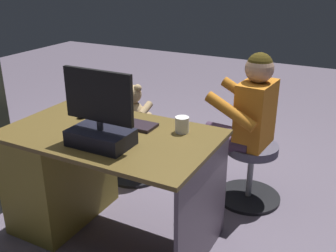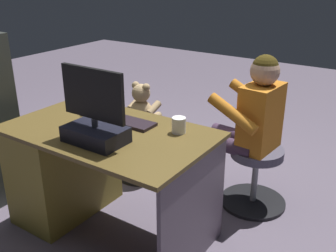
{
  "view_description": "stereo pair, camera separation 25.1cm",
  "coord_description": "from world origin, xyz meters",
  "px_view_note": "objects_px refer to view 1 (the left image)",
  "views": [
    {
      "loc": [
        -1.3,
        2.11,
        1.63
      ],
      "look_at": [
        -0.22,
        0.05,
        0.68
      ],
      "focal_mm": 42.13,
      "sensor_mm": 36.0,
      "label": 1
    },
    {
      "loc": [
        -1.52,
        1.98,
        1.63
      ],
      "look_at": [
        -0.22,
        0.05,
        0.68
      ],
      "focal_mm": 42.13,
      "sensor_mm": 36.0,
      "label": 2
    }
  ],
  "objects_px": {
    "visitor_chair": "(250,169)",
    "cup": "(182,125)",
    "computer_mouse": "(83,115)",
    "tv_remote": "(82,131)",
    "monitor": "(100,124)",
    "desk": "(72,170)",
    "teddy_bear": "(134,107)",
    "office_chair_teddy": "(134,148)",
    "keyboard": "(125,123)",
    "person": "(243,115)"
  },
  "relations": [
    {
      "from": "computer_mouse",
      "to": "teddy_bear",
      "type": "xyz_separation_m",
      "value": [
        0.0,
        -0.61,
        -0.14
      ]
    },
    {
      "from": "cup",
      "to": "teddy_bear",
      "type": "xyz_separation_m",
      "value": [
        0.68,
        -0.53,
        -0.16
      ]
    },
    {
      "from": "monitor",
      "to": "person",
      "type": "height_order",
      "value": "monitor"
    },
    {
      "from": "office_chair_teddy",
      "to": "visitor_chair",
      "type": "bearing_deg",
      "value": -175.12
    },
    {
      "from": "cup",
      "to": "person",
      "type": "height_order",
      "value": "person"
    },
    {
      "from": "teddy_bear",
      "to": "visitor_chair",
      "type": "relative_size",
      "value": 0.73
    },
    {
      "from": "cup",
      "to": "tv_remote",
      "type": "xyz_separation_m",
      "value": [
        0.53,
        0.28,
        -0.04
      ]
    },
    {
      "from": "computer_mouse",
      "to": "person",
      "type": "bearing_deg",
      "value": -142.39
    },
    {
      "from": "desk",
      "to": "office_chair_teddy",
      "type": "bearing_deg",
      "value": -91.83
    },
    {
      "from": "cup",
      "to": "visitor_chair",
      "type": "height_order",
      "value": "cup"
    },
    {
      "from": "visitor_chair",
      "to": "tv_remote",
      "type": "bearing_deg",
      "value": 47.34
    },
    {
      "from": "visitor_chair",
      "to": "cup",
      "type": "bearing_deg",
      "value": 65.14
    },
    {
      "from": "tv_remote",
      "to": "teddy_bear",
      "type": "bearing_deg",
      "value": -74.48
    },
    {
      "from": "tv_remote",
      "to": "monitor",
      "type": "bearing_deg",
      "value": 161.88
    },
    {
      "from": "keyboard",
      "to": "cup",
      "type": "xyz_separation_m",
      "value": [
        -0.37,
        -0.05,
        0.04
      ]
    },
    {
      "from": "monitor",
      "to": "office_chair_teddy",
      "type": "bearing_deg",
      "value": -67.7
    },
    {
      "from": "computer_mouse",
      "to": "cup",
      "type": "distance_m",
      "value": 0.68
    },
    {
      "from": "computer_mouse",
      "to": "monitor",
      "type": "bearing_deg",
      "value": 141.3
    },
    {
      "from": "monitor",
      "to": "person",
      "type": "distance_m",
      "value": 1.1
    },
    {
      "from": "computer_mouse",
      "to": "tv_remote",
      "type": "bearing_deg",
      "value": 126.8
    },
    {
      "from": "monitor",
      "to": "teddy_bear",
      "type": "distance_m",
      "value": 1.0
    },
    {
      "from": "cup",
      "to": "teddy_bear",
      "type": "bearing_deg",
      "value": -37.97
    },
    {
      "from": "cup",
      "to": "keyboard",
      "type": "bearing_deg",
      "value": 7.94
    },
    {
      "from": "monitor",
      "to": "tv_remote",
      "type": "height_order",
      "value": "monitor"
    },
    {
      "from": "desk",
      "to": "keyboard",
      "type": "bearing_deg",
      "value": -155.08
    },
    {
      "from": "keyboard",
      "to": "visitor_chair",
      "type": "height_order",
      "value": "keyboard"
    },
    {
      "from": "monitor",
      "to": "computer_mouse",
      "type": "xyz_separation_m",
      "value": [
        0.36,
        -0.29,
        -0.1
      ]
    },
    {
      "from": "keyboard",
      "to": "computer_mouse",
      "type": "height_order",
      "value": "computer_mouse"
    },
    {
      "from": "keyboard",
      "to": "cup",
      "type": "distance_m",
      "value": 0.38
    },
    {
      "from": "tv_remote",
      "to": "office_chair_teddy",
      "type": "height_order",
      "value": "tv_remote"
    },
    {
      "from": "cup",
      "to": "person",
      "type": "xyz_separation_m",
      "value": [
        -0.19,
        -0.59,
        -0.11
      ]
    },
    {
      "from": "keyboard",
      "to": "office_chair_teddy",
      "type": "xyz_separation_m",
      "value": [
        0.31,
        -0.57,
        -0.48
      ]
    },
    {
      "from": "monitor",
      "to": "office_chair_teddy",
      "type": "distance_m",
      "value": 1.12
    },
    {
      "from": "computer_mouse",
      "to": "teddy_bear",
      "type": "bearing_deg",
      "value": -89.96
    },
    {
      "from": "cup",
      "to": "office_chair_teddy",
      "type": "relative_size",
      "value": 0.19
    },
    {
      "from": "tv_remote",
      "to": "visitor_chair",
      "type": "xyz_separation_m",
      "value": [
        -0.8,
        -0.87,
        -0.47
      ]
    },
    {
      "from": "desk",
      "to": "monitor",
      "type": "height_order",
      "value": "monitor"
    },
    {
      "from": "office_chair_teddy",
      "to": "visitor_chair",
      "type": "relative_size",
      "value": 1.03
    },
    {
      "from": "teddy_bear",
      "to": "person",
      "type": "distance_m",
      "value": 0.87
    },
    {
      "from": "office_chair_teddy",
      "to": "person",
      "type": "bearing_deg",
      "value": -175.12
    },
    {
      "from": "office_chair_teddy",
      "to": "person",
      "type": "xyz_separation_m",
      "value": [
        -0.87,
        -0.07,
        0.41
      ]
    },
    {
      "from": "computer_mouse",
      "to": "visitor_chair",
      "type": "relative_size",
      "value": 0.2
    },
    {
      "from": "computer_mouse",
      "to": "visitor_chair",
      "type": "xyz_separation_m",
      "value": [
        -0.95,
        -0.67,
        -0.48
      ]
    },
    {
      "from": "visitor_chair",
      "to": "teddy_bear",
      "type": "bearing_deg",
      "value": 4.12
    },
    {
      "from": "visitor_chair",
      "to": "computer_mouse",
      "type": "bearing_deg",
      "value": 35.29
    },
    {
      "from": "office_chair_teddy",
      "to": "teddy_bear",
      "type": "height_order",
      "value": "teddy_bear"
    },
    {
      "from": "keyboard",
      "to": "cup",
      "type": "bearing_deg",
      "value": -172.06
    },
    {
      "from": "monitor",
      "to": "tv_remote",
      "type": "distance_m",
      "value": 0.26
    },
    {
      "from": "desk",
      "to": "visitor_chair",
      "type": "bearing_deg",
      "value": -140.61
    },
    {
      "from": "keyboard",
      "to": "person",
      "type": "xyz_separation_m",
      "value": [
        -0.56,
        -0.64,
        -0.07
      ]
    }
  ]
}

